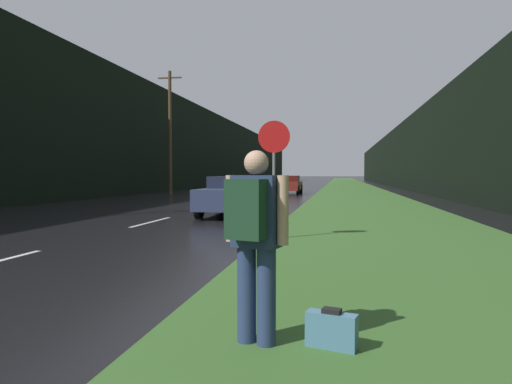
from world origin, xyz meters
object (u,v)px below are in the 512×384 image
hitchhiker_with_backpack (255,235)px  car_passing_near (233,195)px  stop_sign (274,165)px  car_passing_far (288,185)px  suitcase (332,331)px

hitchhiker_with_backpack → car_passing_near: size_ratio=0.40×
stop_sign → hitchhiker_with_backpack: 6.62m
stop_sign → car_passing_far: size_ratio=0.65×
hitchhiker_with_backpack → suitcase: 1.06m
suitcase → car_passing_far: bearing=112.4°
car_passing_far → car_passing_near: bearing=90.0°
hitchhiker_with_backpack → suitcase: hitchhiker_with_backpack is taller
stop_sign → suitcase: (1.43, -6.50, -1.56)m
hitchhiker_with_backpack → car_passing_near: 12.70m
car_passing_near → suitcase: bearing=107.0°
stop_sign → car_passing_far: (-2.32, 23.66, -1.00)m
hitchhiker_with_backpack → car_passing_far: hitchhiker_with_backpack is taller
hitchhiker_with_backpack → car_passing_far: size_ratio=0.41×
hitchhiker_with_backpack → car_passing_far: (-3.08, 30.20, -0.27)m
stop_sign → car_passing_near: (-2.32, 5.78, -0.99)m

